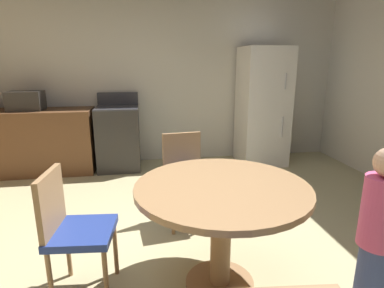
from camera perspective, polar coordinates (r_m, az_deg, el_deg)
The scene contains 10 objects.
ground_plane at distance 2.55m, azimuth -4.02°, elevation -22.11°, with size 14.00×14.00×0.00m, color tan.
wall_back at distance 4.94m, azimuth -7.41°, elevation 12.50°, with size 6.16×0.12×2.70m, color beige.
kitchen_counter at distance 4.95m, azimuth -28.53°, elevation 0.30°, with size 1.91×0.60×0.90m, color brown.
oven_range at distance 4.67m, azimuth -13.33°, elevation 1.17°, with size 0.60×0.60×1.10m.
refrigerator at distance 4.88m, azimuth 12.84°, elevation 6.69°, with size 0.68×0.68×1.76m.
microwave at distance 4.82m, azimuth -28.26°, elevation 7.03°, with size 0.44×0.32×0.26m, color #2D2B28.
dining_table at distance 2.11m, azimuth 5.46°, elevation -11.54°, with size 1.15×1.15×0.76m.
chair_north at distance 3.01m, azimuth -1.36°, elevation -5.24°, with size 0.44×0.44×0.87m.
chair_west at distance 2.23m, azimuth -21.31°, elevation -13.80°, with size 0.44×0.44×0.87m.
person_child at distance 2.15m, azimuth 31.05°, elevation -13.83°, with size 0.30×0.30×1.09m.
Camera 1 is at (-0.16, -2.04, 1.53)m, focal length 29.00 mm.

